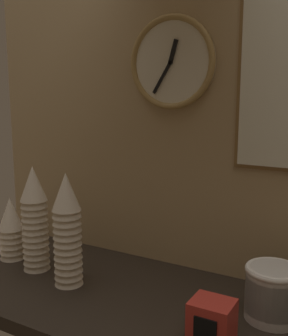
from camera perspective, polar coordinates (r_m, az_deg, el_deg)
name	(u,v)px	position (r m, az deg, el deg)	size (l,w,h in m)	color
ground_plane	(155,306)	(1.25, 1.50, -18.20)	(1.60, 0.56, 0.04)	black
wall_tiled_back	(196,108)	(1.34, 7.05, 8.02)	(1.60, 0.03, 1.05)	tan
cup_stack_left	(35,218)	(1.41, -14.59, -6.63)	(0.09, 0.09, 0.35)	beige
cup_stack_center_left	(67,230)	(1.29, -10.35, -8.21)	(0.09, 0.09, 0.35)	beige
cup_stack_far_left	(11,228)	(1.55, -17.56, -7.77)	(0.09, 0.09, 0.22)	beige
bowl_stack_right	(273,292)	(1.17, 17.06, -15.71)	(0.15, 0.15, 0.14)	beige
wall_clock	(172,63)	(1.34, 3.75, 14.07)	(0.29, 0.03, 0.29)	beige
napkin_dispenser	(212,321)	(1.06, 9.18, -19.78)	(0.10, 0.09, 0.10)	red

